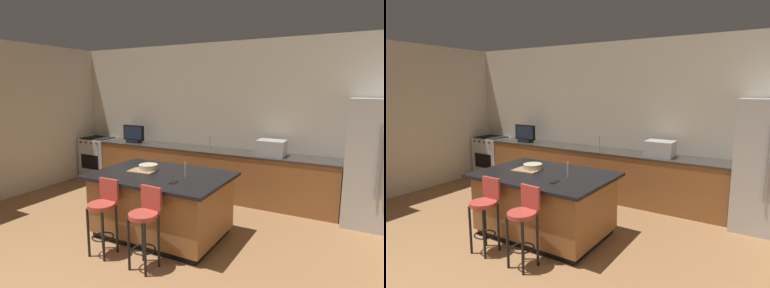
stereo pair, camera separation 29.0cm
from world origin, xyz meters
TOP-DOWN VIEW (x-y plane):
  - wall_back at (0.00, 4.50)m, footprint 7.23×0.12m
  - wall_left at (-3.42, 2.25)m, footprint 0.12×4.90m
  - counter_back at (-0.10, 4.12)m, footprint 4.91×0.62m
  - kitchen_island at (0.13, 2.21)m, footprint 1.91×1.30m
  - refrigerator at (2.84, 4.05)m, footprint 0.94×0.79m
  - range_oven at (-2.93, 4.12)m, footprint 0.75×0.63m
  - microwave at (1.18, 4.12)m, footprint 0.48×0.36m
  - tv_monitor at (-1.83, 4.07)m, footprint 0.53×0.16m
  - sink_faucet_back at (-0.07, 4.22)m, footprint 0.02×0.02m
  - sink_faucet_island at (0.52, 2.21)m, footprint 0.02×0.02m
  - bar_stool_left at (-0.21, 1.41)m, footprint 0.34×0.34m
  - bar_stool_right at (0.45, 1.40)m, footprint 0.34×0.35m
  - fruit_bowl at (-0.15, 2.29)m, footprint 0.28×0.28m
  - cell_phone at (0.50, 1.94)m, footprint 0.09×0.16m
  - cutting_board at (-0.19, 2.20)m, footprint 0.41×0.30m

SIDE VIEW (x-z plane):
  - kitchen_island at x=0.13m, z-range 0.01..0.91m
  - counter_back at x=-0.10m, z-range 0.00..0.93m
  - range_oven at x=-2.93m, z-range 0.00..0.94m
  - bar_stool_left at x=-0.21m, z-range 0.09..1.06m
  - bar_stool_right at x=0.45m, z-range 0.10..1.06m
  - cell_phone at x=0.50m, z-range 0.90..0.91m
  - cutting_board at x=-0.19m, z-range 0.90..0.92m
  - fruit_bowl at x=-0.15m, z-range 0.90..0.99m
  - refrigerator at x=2.84m, z-range 0.00..1.95m
  - sink_faucet_island at x=0.52m, z-range 0.90..1.12m
  - sink_faucet_back at x=-0.07m, z-range 0.92..1.16m
  - microwave at x=1.18m, z-range 0.92..1.20m
  - tv_monitor at x=-1.83m, z-range 0.91..1.29m
  - wall_back at x=0.00m, z-range 0.00..2.97m
  - wall_left at x=-3.42m, z-range 0.00..2.97m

